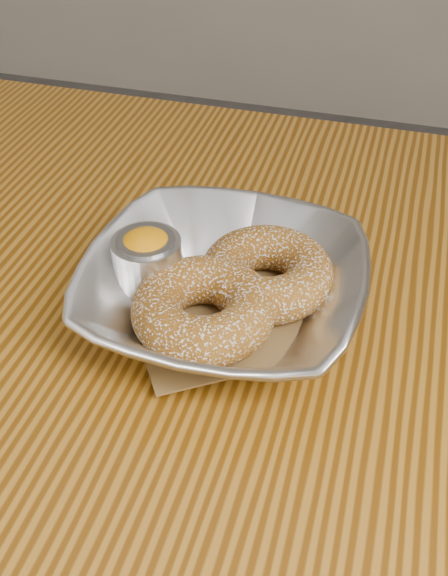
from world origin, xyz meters
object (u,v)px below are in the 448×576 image
(serving_bowl, at_px, (224,291))
(donut_back, at_px, (267,273))
(table, at_px, (204,423))
(donut_front, at_px, (204,309))
(ramekin, at_px, (148,262))

(serving_bowl, relative_size, donut_back, 2.05)
(table, bearing_deg, donut_front, 81.34)
(donut_front, height_order, ramekin, ramekin)
(table, xyz_separation_m, donut_back, (0.04, 0.06, 0.13))
(donut_back, height_order, ramekin, ramekin)
(donut_back, relative_size, donut_front, 0.97)
(serving_bowl, distance_m, ramekin, 0.07)
(table, relative_size, donut_front, 11.04)
(serving_bowl, distance_m, donut_front, 0.03)
(table, bearing_deg, serving_bowl, 74.56)
(donut_front, xyz_separation_m, ramekin, (-0.06, 0.03, 0.01))
(donut_front, bearing_deg, ramekin, 150.47)
(donut_front, relative_size, ramekin, 1.88)
(table, height_order, donut_front, donut_front)
(ramekin, bearing_deg, serving_bowl, -4.27)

